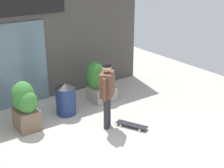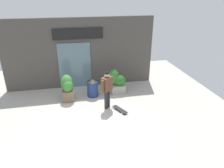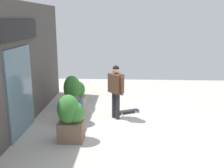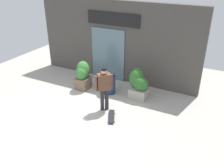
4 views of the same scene
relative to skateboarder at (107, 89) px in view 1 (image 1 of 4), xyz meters
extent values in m
plane|color=#B2ADA3|center=(-0.83, -0.47, -0.97)|extent=(12.00, 12.00, 0.00)
cube|color=#4C4742|center=(-0.83, 2.52, 0.70)|extent=(7.13, 0.25, 3.34)
cube|color=slate|center=(-1.13, 2.37, 0.14)|extent=(1.53, 0.06, 2.21)
cube|color=black|center=(-0.89, 2.35, 1.65)|extent=(2.28, 0.05, 0.50)
cylinder|color=#28282D|center=(0.06, 0.05, -0.57)|extent=(0.13, 0.13, 0.79)
cylinder|color=#28282D|center=(-0.06, -0.05, -0.57)|extent=(0.13, 0.13, 0.79)
cube|color=brown|center=(0.00, 0.00, 0.10)|extent=(0.50, 0.49, 0.56)
cylinder|color=brown|center=(0.19, 0.18, 0.07)|extent=(0.09, 0.09, 0.53)
cylinder|color=brown|center=(-0.19, -0.18, 0.07)|extent=(0.09, 0.09, 0.53)
sphere|color=tan|center=(0.00, 0.00, 0.49)|extent=(0.20, 0.20, 0.20)
sphere|color=black|center=(0.00, 0.00, 0.53)|extent=(0.19, 0.19, 0.19)
cube|color=black|center=(0.45, -0.35, -0.90)|extent=(0.51, 0.77, 0.02)
cylinder|color=silver|center=(0.66, -0.52, -0.94)|extent=(0.05, 0.06, 0.05)
cylinder|color=silver|center=(0.47, -0.62, -0.94)|extent=(0.05, 0.06, 0.05)
cylinder|color=silver|center=(0.44, -0.09, -0.94)|extent=(0.05, 0.06, 0.05)
cylinder|color=silver|center=(0.25, -0.18, -0.94)|extent=(0.05, 0.06, 0.05)
cube|color=gray|center=(0.75, 1.33, -0.77)|extent=(0.64, 0.61, 0.40)
ellipsoid|color=#2D6628|center=(0.83, 1.25, -0.34)|extent=(0.56, 0.41, 0.54)
ellipsoid|color=#2D6628|center=(0.60, 1.43, -0.23)|extent=(0.53, 0.50, 0.80)
ellipsoid|color=#2D6628|center=(0.60, 1.37, -0.23)|extent=(0.53, 0.47, 0.79)
cube|color=brown|center=(-1.55, 1.02, -0.73)|extent=(0.48, 0.60, 0.48)
ellipsoid|color=#387A33|center=(-1.56, 1.07, -0.17)|extent=(0.52, 0.54, 0.73)
ellipsoid|color=#387A33|center=(-1.54, 0.90, -0.26)|extent=(0.46, 0.41, 0.53)
cylinder|color=navy|center=(-0.45, 1.17, -0.61)|extent=(0.50, 0.50, 0.72)
cone|color=black|center=(-0.45, 1.17, -0.19)|extent=(0.51, 0.51, 0.12)
camera|label=1|loc=(-3.83, -5.52, 2.75)|focal=51.95mm
camera|label=2|loc=(-1.36, -7.50, 3.48)|focal=34.05mm
camera|label=3|loc=(-7.46, -0.29, 1.93)|focal=42.63mm
camera|label=4|loc=(3.57, -6.32, 3.63)|focal=39.07mm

